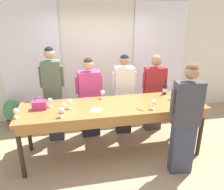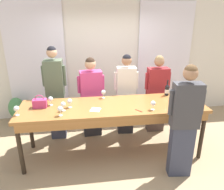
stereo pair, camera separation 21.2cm
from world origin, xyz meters
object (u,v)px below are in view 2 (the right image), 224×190
(wine_glass_back_right, at_px, (60,109))
(wine_glass_center_left, at_px, (185,101))
(wine_glass_center_right, at_px, (153,103))
(tasting_bar, at_px, (113,110))
(guest_pink_top, at_px, (91,97))
(wine_glass_back_mid, at_px, (16,109))
(wine_glass_near_host, at_px, (173,95))
(wine_glass_front_left, at_px, (51,99))
(guest_olive_jacket, at_px, (56,93))
(potted_plant, at_px, (17,110))
(wine_glass_back_left, at_px, (192,96))
(wine_glass_front_right, at_px, (63,105))
(handbag, at_px, (40,103))
(wine_glass_front_mid, at_px, (70,101))
(host_pouring, at_px, (184,121))
(wine_glass_center_mid, at_px, (103,92))
(guest_cream_sweater, at_px, (126,94))
(wine_bottle, at_px, (167,90))
(guest_striped_shirt, at_px, (157,94))

(wine_glass_back_right, bearing_deg, wine_glass_center_left, 1.13)
(wine_glass_center_right, xyz_separation_m, wine_glass_back_right, (-1.47, -0.02, -0.00))
(tasting_bar, height_order, guest_pink_top, guest_pink_top)
(wine_glass_back_mid, height_order, wine_glass_near_host, same)
(tasting_bar, bearing_deg, wine_glass_front_left, 170.93)
(guest_olive_jacket, relative_size, potted_plant, 2.86)
(wine_glass_back_left, bearing_deg, tasting_bar, 178.89)
(wine_glass_front_right, relative_size, wine_glass_center_left, 1.00)
(handbag, height_order, wine_glass_front_mid, handbag)
(handbag, bearing_deg, wine_glass_center_right, -10.85)
(tasting_bar, height_order, host_pouring, host_pouring)
(wine_glass_back_left, relative_size, guest_pink_top, 0.09)
(wine_glass_center_mid, relative_size, wine_glass_back_right, 1.00)
(wine_glass_back_mid, bearing_deg, guest_pink_top, 37.67)
(handbag, relative_size, wine_glass_center_left, 1.44)
(handbag, bearing_deg, potted_plant, 121.30)
(handbag, bearing_deg, wine_glass_front_left, 22.05)
(guest_cream_sweater, bearing_deg, wine_glass_center_right, -76.31)
(wine_bottle, bearing_deg, handbag, -173.53)
(wine_glass_back_mid, distance_m, host_pouring, 2.53)
(guest_cream_sweater, height_order, potted_plant, guest_cream_sweater)
(wine_glass_front_right, distance_m, guest_striped_shirt, 2.04)
(wine_glass_front_right, bearing_deg, wine_glass_back_right, -100.72)
(wine_bottle, xyz_separation_m, guest_olive_jacket, (-2.11, 0.38, -0.10))
(wine_glass_near_host, relative_size, guest_olive_jacket, 0.08)
(wine_glass_near_host, bearing_deg, guest_striped_shirt, 96.16)
(wine_glass_near_host, distance_m, guest_striped_shirt, 0.69)
(wine_glass_front_left, relative_size, potted_plant, 0.24)
(wine_glass_back_left, bearing_deg, wine_glass_center_right, -164.04)
(guest_cream_sweater, height_order, guest_striped_shirt, guest_cream_sweater)
(wine_bottle, height_order, handbag, wine_bottle)
(handbag, distance_m, wine_glass_front_right, 0.44)
(wine_glass_back_right, distance_m, potted_plant, 2.16)
(wine_glass_center_mid, bearing_deg, handbag, -165.39)
(wine_glass_back_left, distance_m, wine_glass_near_host, 0.32)
(tasting_bar, distance_m, wine_glass_back_left, 1.42)
(wine_bottle, xyz_separation_m, wine_glass_back_mid, (-2.60, -0.53, 0.00))
(wine_glass_front_right, bearing_deg, wine_glass_center_right, -6.24)
(wine_glass_back_left, xyz_separation_m, guest_pink_top, (-1.73, 0.77, -0.22))
(wine_glass_front_mid, height_order, wine_glass_center_left, same)
(handbag, bearing_deg, wine_glass_back_mid, -138.41)
(wine_glass_center_left, distance_m, guest_cream_sweater, 1.27)
(wine_glass_near_host, distance_m, guest_cream_sweater, 1.00)
(wine_glass_front_right, distance_m, potted_plant, 2.05)
(host_pouring, bearing_deg, wine_glass_center_left, 65.90)
(wine_bottle, distance_m, wine_glass_front_mid, 1.84)
(wine_glass_back_mid, height_order, guest_olive_jacket, guest_olive_jacket)
(wine_bottle, relative_size, wine_glass_back_right, 1.96)
(wine_glass_near_host, xyz_separation_m, guest_pink_top, (-1.44, 0.65, -0.22))
(handbag, relative_size, wine_glass_front_left, 1.44)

